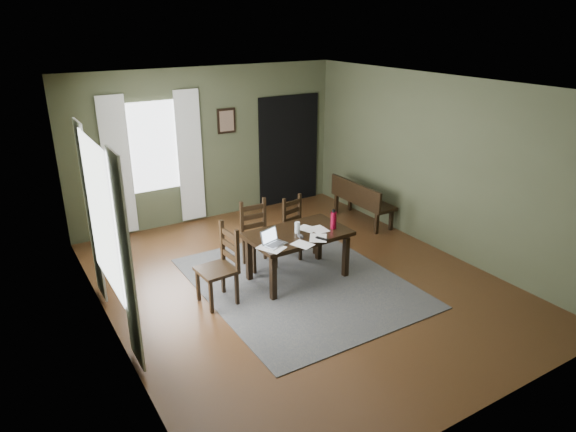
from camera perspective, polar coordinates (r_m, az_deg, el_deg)
ground at (r=7.25m, az=1.25°, el=-7.42°), size 5.00×6.00×0.01m
room_shell at (r=6.57m, az=1.37°, el=6.53°), size 5.02×6.02×2.71m
rug at (r=7.24m, az=1.25°, el=-7.34°), size 2.60×3.20×0.01m
dining_table at (r=7.09m, az=1.10°, el=-2.46°), size 1.41×0.87×0.69m
chair_end at (r=6.61m, az=-7.54°, el=-5.60°), size 0.48×0.48×1.03m
chair_back_left at (r=7.53m, az=-3.38°, el=-2.15°), size 0.44×0.45×0.98m
chair_back_right at (r=7.91m, az=1.11°, el=-1.21°), size 0.48×0.48×0.91m
bench at (r=9.23m, az=8.05°, el=1.97°), size 0.43×1.34×0.76m
laptop at (r=6.68m, az=-1.74°, el=-2.72°), size 0.35×0.31×0.20m
computer_mouse at (r=6.90m, az=1.38°, el=-2.25°), size 0.07×0.10×0.03m
tv_remote at (r=6.85m, az=3.76°, el=-2.53°), size 0.11×0.18×0.02m
drinking_glass at (r=7.00m, az=1.05°, el=-1.30°), size 0.09×0.09×0.16m
water_bottle at (r=7.16m, az=5.08°, el=-0.43°), size 0.10×0.10×0.28m
paper_a at (r=6.60m, az=-1.87°, el=-3.54°), size 0.38×0.41×0.00m
paper_b at (r=6.89m, az=3.37°, el=-2.44°), size 0.35×0.37×0.00m
paper_c at (r=7.18m, az=2.17°, el=-1.41°), size 0.29×0.33×0.00m
paper_d at (r=7.16m, az=3.45°, el=-1.49°), size 0.22×0.28×0.00m
paper_e at (r=6.69m, az=1.63°, el=-3.18°), size 0.28×0.32×0.00m
window_left at (r=5.98m, az=-20.11°, el=0.12°), size 0.01×1.30×1.70m
window_back at (r=8.90m, az=-14.75°, el=7.44°), size 1.00×0.01×1.50m
curtain_left_near at (r=5.34m, az=-17.54°, el=-5.04°), size 0.03×0.48×2.30m
curtain_left_far at (r=6.83m, az=-21.09°, el=0.34°), size 0.03×0.48×2.30m
curtain_back_left at (r=8.78m, az=-18.39°, el=5.18°), size 0.44×0.03×2.30m
curtain_back_right at (r=9.12m, az=-10.82°, el=6.47°), size 0.44×0.03×2.30m
framed_picture at (r=9.29m, az=-6.86°, el=10.45°), size 0.34×0.03×0.44m
doorway_back at (r=10.05m, az=0.09°, el=7.33°), size 1.30×0.03×2.10m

